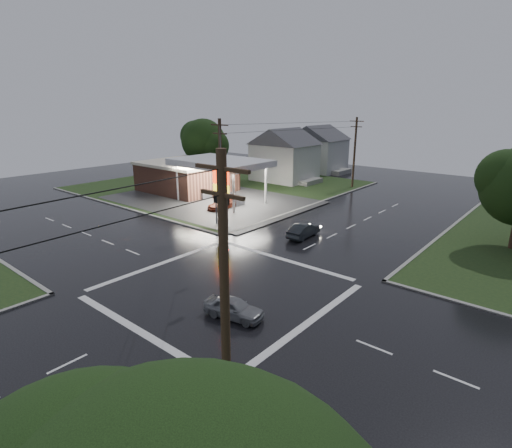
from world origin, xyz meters
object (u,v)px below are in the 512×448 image
Objects in this scene: car_north at (304,230)px; pylon_sign at (221,189)px; utility_pole_n at (355,152)px; tree_nw_behind at (204,141)px; car_pump at (223,204)px; house_far at (318,148)px; gas_station at (191,175)px; car_crossing at (234,308)px; utility_pole_nw at (221,174)px; house_near at (285,154)px; utility_pole_se at (225,309)px.

pylon_sign is at bearing 12.68° from car_north.
car_north is at bearing -73.20° from utility_pole_n.
car_pump is at bearing -37.97° from tree_nw_behind.
tree_nw_behind reaches higher than car_north.
car_north is (31.91, -17.07, -5.50)m from tree_nw_behind.
house_far is 2.50× the size of car_pump.
gas_station is at bearing -131.47° from utility_pole_n.
tree_nw_behind is 2.70× the size of car_crossing.
car_pump is at bearing -14.57° from car_north.
utility_pole_n is at bearing 90.00° from utility_pole_nw.
car_pump is (-18.72, 18.12, 0.01)m from car_crossing.
house_near reaches higher than car_north.
car_pump is at bearing -74.96° from house_near.
gas_station is 13.63m from tree_nw_behind.
house_near is 2.99× the size of car_crossing.
tree_nw_behind is at bearing -161.79° from utility_pole_n.
gas_station is 4.37× the size of pylon_sign.
tree_nw_behind is 2.26× the size of car_pump.
utility_pole_n is 0.95× the size of house_near.
tree_nw_behind reaches higher than house_near.
pylon_sign is at bearing -31.22° from gas_station.
utility_pole_nw is at bearing -90.00° from utility_pole_n.
utility_pole_nw reaches higher than car_pump.
house_near is at bearing -85.24° from house_far.
tree_nw_behind is at bearing 140.13° from pylon_sign.
pylon_sign is 19.18m from car_crossing.
pylon_sign is 1.62× the size of car_crossing.
utility_pole_se is at bearing -49.39° from car_pump.
utility_pole_n reaches higher than house_near.
house_far is (-11.45, 37.50, 0.39)m from pylon_sign.
house_near is at bearing 24.98° from tree_nw_behind.
pylon_sign is 2.22m from utility_pole_nw.
utility_pole_se reaches higher than car_pump.
car_north is (20.02, -35.07, -3.72)m from house_far.
house_far is at bearing 82.50° from gas_station.
gas_station is 11.12m from car_pump.
house_far is 33.19m from car_pump.
car_crossing is (12.73, -40.45, -4.84)m from utility_pole_n.
car_pump is at bearing 133.97° from pylon_sign.
house_near reaches higher than car_pump.
tree_nw_behind is at bearing -123.44° from house_far.
car_crossing is (5.16, -15.38, -0.05)m from car_north.
utility_pole_n is 2.84× the size of car_crossing.
house_far reaches higher than pylon_sign.
utility_pole_nw is (1.00, -1.00, 1.71)m from pylon_sign.
utility_pole_nw is 28.90m from house_near.
car_crossing is (24.18, -38.45, -3.78)m from house_near.
tree_nw_behind is at bearing -155.02° from house_near.
pylon_sign is at bearing -92.08° from utility_pole_n.
pylon_sign is 27.56m from house_near.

